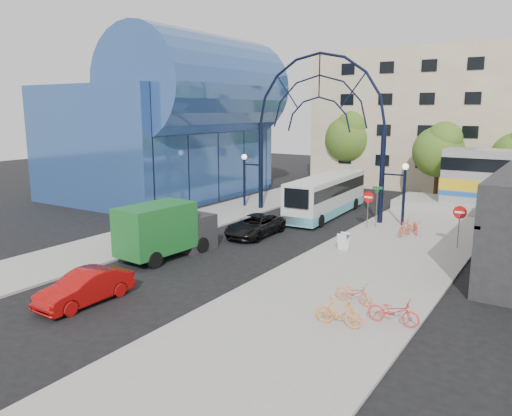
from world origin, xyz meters
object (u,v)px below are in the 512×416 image
Objects in this scene: stop_sign at (368,200)px; red_sedan at (85,287)px; street_name_sign at (377,198)px; tree_north_b at (350,136)px; gateway_arch at (319,102)px; bike_near_a at (416,227)px; green_truck at (167,230)px; city_bus at (327,195)px; black_suv at (255,225)px; tree_north_a at (440,149)px; bike_far_b at (339,312)px; sandwich_board at (343,239)px; bike_far_a at (354,293)px; do_not_enter_sign at (460,216)px; bike_far_c at (394,311)px; bike_near_b at (405,228)px.

red_sedan is at bearing -105.53° from stop_sign.
street_name_sign is 19.81m from tree_north_b.
bike_near_a is (8.02, -1.87, -7.99)m from gateway_arch.
green_truck is at bearing -120.55° from street_name_sign.
city_bus is at bearing 137.87° from bike_near_a.
green_truck is 6.71m from black_suv.
bike_near_a is at bearing -22.15° from city_bus.
tree_north_a is at bearing 84.58° from stop_sign.
city_bus is (0.50, 0.74, -6.98)m from gateway_arch.
green_truck reaches higher than bike_near_a.
green_truck is 12.32m from bike_far_b.
street_name_sign is (5.20, -1.40, -6.43)m from gateway_arch.
sandwich_board is 0.16× the size of green_truck.
bike_far_a is (11.41, -1.16, -0.94)m from green_truck.
green_truck reaches higher than street_name_sign.
gateway_arch reaches higher than tree_north_a.
city_bus reaches higher than black_suv.
gateway_arch is 8.00× the size of bike_near_a.
stop_sign is at bearing 63.39° from green_truck.
bike_far_a is at bearing -99.47° from do_not_enter_sign.
bike_far_a is 2.32m from bike_far_c.
tree_north_b is at bearing 100.77° from bike_near_a.
bike_near_a is at bearing 31.78° from black_suv.
sandwich_board is at bearing -100.13° from bike_near_b.
bike_near_a is (7.52, -2.61, -1.01)m from city_bus.
black_suv is at bearing 49.87° from bike_far_c.
gateway_arch is 13.80× the size of sandwich_board.
do_not_enter_sign is at bearing -2.83° from bike_far_c.
stop_sign is 1.47× the size of bike_near_a.
tree_north_b is 22.55m from bike_near_b.
bike_far_c is at bearing -113.03° from bike_far_a.
green_truck is 3.59× the size of bike_near_a.
do_not_enter_sign reaches higher than bike_near_a.
street_name_sign is at bearing -62.35° from tree_north_b.
stop_sign is 1.46× the size of bike_near_b.
bike_near_a is (-2.98, 2.13, -1.41)m from do_not_enter_sign.
sandwich_board is at bearing 17.93° from bike_far_b.
tree_north_a reaches higher than do_not_enter_sign.
tree_north_a reaches higher than bike_far_b.
green_truck is at bearing -142.82° from do_not_enter_sign.
stop_sign reaches higher than bike_far_a.
bike_far_c reaches higher than bike_near_a.
do_not_enter_sign is at bearing -2.39° from bike_far_a.
black_suv is 2.85× the size of bike_near_b.
gateway_arch is at bearing 143.87° from bike_near_a.
bike_far_a is at bearing -63.93° from sandwich_board.
bike_far_c is (11.80, -8.78, -0.06)m from black_suv.
city_bus is 6.45× the size of bike_near_b.
sandwich_board is 0.58× the size of bike_far_a.
city_bus is 15.07m from green_truck.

